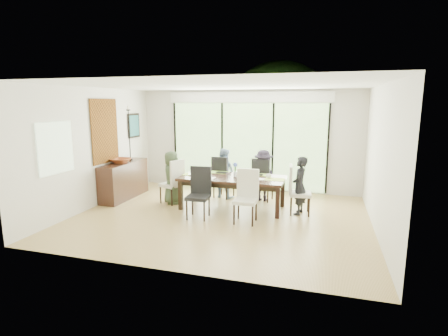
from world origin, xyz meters
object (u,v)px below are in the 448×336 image
(table_top, at_px, (232,178))
(chair_near_left, at_px, (198,193))
(person_right_end, at_px, (300,186))
(vase, at_px, (235,174))
(chair_far_right, at_px, (263,179))
(sideboard, at_px, (124,180))
(chair_left_end, at_px, (171,181))
(person_far_right, at_px, (263,175))
(laptop, at_px, (195,175))
(chair_near_right, at_px, (245,197))
(bowl, at_px, (121,161))
(chair_right_end, at_px, (300,190))
(person_far_left, at_px, (224,173))
(person_left_end, at_px, (172,177))
(cup_c, at_px, (269,176))
(cup_a, at_px, (205,172))
(cup_b, at_px, (238,176))
(chair_far_left, at_px, (224,177))

(table_top, xyz_separation_m, chair_near_left, (-0.50, -0.87, -0.16))
(person_right_end, distance_m, vase, 1.44)
(chair_far_right, distance_m, sideboard, 3.47)
(chair_left_end, height_order, chair_near_left, same)
(person_far_right, distance_m, laptop, 1.68)
(chair_near_right, distance_m, bowl, 3.47)
(person_far_right, bearing_deg, chair_far_right, -82.88)
(chair_right_end, bearing_deg, bowl, 83.62)
(person_far_left, height_order, bowl, person_far_left)
(person_far_left, bearing_deg, person_left_end, 53.82)
(chair_near_right, bearing_deg, person_right_end, 41.45)
(chair_near_left, distance_m, sideboard, 2.53)
(chair_near_right, relative_size, sideboard, 0.66)
(laptop, bearing_deg, chair_near_left, -79.81)
(table_top, bearing_deg, chair_right_end, 0.00)
(person_far_right, height_order, cup_c, person_far_right)
(table_top, distance_m, vase, 0.11)
(cup_a, relative_size, sideboard, 0.07)
(chair_right_end, xyz_separation_m, person_right_end, (-0.02, 0.00, 0.09))
(laptop, xyz_separation_m, cup_b, (1.00, 0.00, 0.03))
(sideboard, bearing_deg, table_top, -1.87)
(person_far_left, height_order, laptop, person_far_left)
(chair_far_left, bearing_deg, cup_a, 84.65)
(chair_far_left, bearing_deg, person_far_left, 104.31)
(chair_right_end, relative_size, chair_far_left, 1.00)
(person_right_end, distance_m, bowl, 4.33)
(chair_left_end, xyz_separation_m, vase, (1.55, 0.05, 0.25))
(chair_left_end, xyz_separation_m, sideboard, (-1.33, 0.09, -0.08))
(person_left_end, height_order, vase, person_left_end)
(chair_right_end, xyz_separation_m, chair_far_left, (-1.95, 0.85, 0.00))
(person_right_end, distance_m, sideboard, 4.32)
(chair_far_right, bearing_deg, bowl, 22.72)
(person_far_right, relative_size, laptop, 3.91)
(table_top, height_order, chair_far_left, chair_far_left)
(chair_left_end, xyz_separation_m, chair_far_right, (2.05, 0.85, 0.00))
(chair_left_end, relative_size, cup_a, 8.87)
(chair_left_end, bearing_deg, chair_near_left, 68.68)
(chair_far_right, height_order, person_far_left, person_far_left)
(chair_far_left, xyz_separation_m, cup_b, (0.60, -0.95, 0.24))
(laptop, relative_size, cup_b, 3.30)
(chair_far_right, distance_m, person_right_end, 1.26)
(chair_near_left, bearing_deg, cup_c, 33.61)
(chair_far_right, xyz_separation_m, sideboard, (-3.38, -0.76, -0.08))
(person_left_end, bearing_deg, chair_near_left, -143.80)
(chair_right_end, height_order, chair_near_left, same)
(chair_far_right, bearing_deg, person_far_left, 9.64)
(chair_near_right, bearing_deg, cup_a, 139.49)
(person_right_end, distance_m, person_far_left, 2.10)
(chair_near_left, relative_size, bowl, 2.23)
(vase, bearing_deg, chair_left_end, -178.15)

